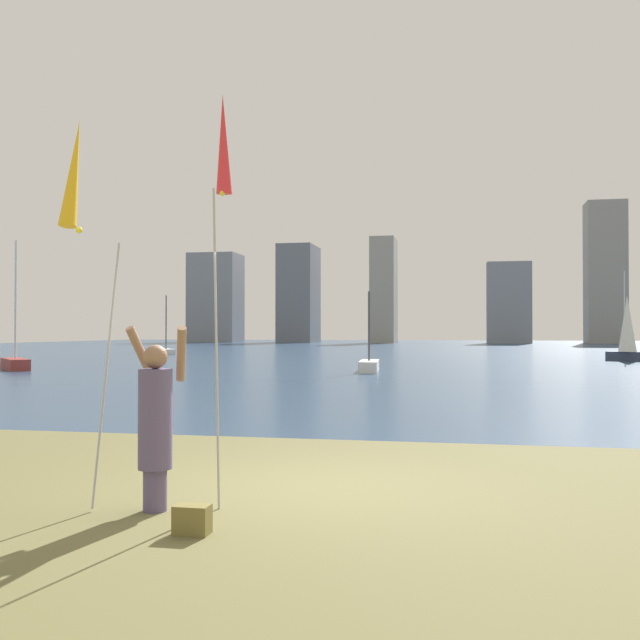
# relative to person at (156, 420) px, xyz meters

# --- Properties ---
(ground) EXTENTS (120.00, 138.00, 0.12)m
(ground) POSITION_rel_person_xyz_m (1.26, 52.22, -0.94)
(ground) COLOR brown
(person) EXTENTS (0.66, 0.48, 1.79)m
(person) POSITION_rel_person_xyz_m (0.00, 0.00, 0.00)
(person) COLOR #594C72
(person) RESTS_ON ground
(kite_flag_left) EXTENTS (0.16, 1.09, 3.69)m
(kite_flag_left) POSITION_rel_person_xyz_m (-0.58, -0.49, 2.21)
(kite_flag_left) COLOR #B2B2B7
(kite_flag_left) RESTS_ON ground
(kite_flag_right) EXTENTS (0.16, 0.40, 4.11)m
(kite_flag_right) POSITION_rel_person_xyz_m (0.58, 0.29, 2.59)
(kite_flag_right) COLOR #B2B2B7
(kite_flag_right) RESTS_ON ground
(bag) EXTENTS (0.30, 0.19, 0.25)m
(bag) POSITION_rel_person_xyz_m (0.64, -0.69, -0.76)
(bag) COLOR olive
(bag) RESTS_ON ground
(sailboat_1) EXTENTS (1.00, 3.07, 3.39)m
(sailboat_1) POSITION_rel_person_xyz_m (-0.95, 23.65, -0.61)
(sailboat_1) COLOR white
(sailboat_1) RESTS_ON ground
(sailboat_4) EXTENTS (2.29, 2.85, 4.33)m
(sailboat_4) POSITION_rel_person_xyz_m (-18.46, 43.09, -0.62)
(sailboat_4) COLOR silver
(sailboat_4) RESTS_ON ground
(sailboat_5) EXTENTS (2.67, 2.81, 5.76)m
(sailboat_5) POSITION_rel_person_xyz_m (-16.58, 22.16, -0.53)
(sailboat_5) COLOR maroon
(sailboat_5) RESTS_ON ground
(sailboat_8) EXTENTS (2.01, 1.46, 5.11)m
(sailboat_8) POSITION_rel_person_xyz_m (12.05, 36.63, 0.94)
(sailboat_8) COLOR #333D51
(sailboat_8) RESTS_ON ground
(skyline_tower_0) EXTENTS (7.15, 6.04, 13.17)m
(skyline_tower_0) POSITION_rel_person_xyz_m (-33.30, 95.90, 5.71)
(skyline_tower_0) COLOR gray
(skyline_tower_0) RESTS_ON ground
(skyline_tower_1) EXTENTS (5.05, 7.78, 14.14)m
(skyline_tower_1) POSITION_rel_person_xyz_m (-20.60, 96.16, 6.19)
(skyline_tower_1) COLOR slate
(skyline_tower_1) RESTS_ON ground
(skyline_tower_2) EXTENTS (3.32, 6.35, 14.54)m
(skyline_tower_2) POSITION_rel_person_xyz_m (-7.77, 93.23, 6.39)
(skyline_tower_2) COLOR gray
(skyline_tower_2) RESTS_ON ground
(skyline_tower_3) EXTENTS (5.77, 3.33, 10.87)m
(skyline_tower_3) POSITION_rel_person_xyz_m (9.06, 92.73, 4.56)
(skyline_tower_3) COLOR gray
(skyline_tower_3) RESTS_ON ground
(skyline_tower_4) EXTENTS (5.01, 4.54, 19.02)m
(skyline_tower_4) POSITION_rel_person_xyz_m (21.82, 95.55, 8.63)
(skyline_tower_4) COLOR gray
(skyline_tower_4) RESTS_ON ground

